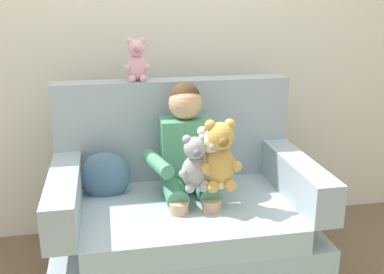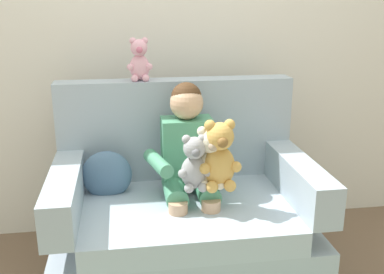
# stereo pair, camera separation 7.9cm
# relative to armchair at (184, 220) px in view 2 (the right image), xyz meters

# --- Properties ---
(back_wall) EXTENTS (6.00, 0.10, 2.60)m
(back_wall) POSITION_rel_armchair_xyz_m (0.00, 0.65, 0.98)
(back_wall) COLOR silver
(back_wall) RESTS_ON ground
(armchair) EXTENTS (1.30, 0.84, 1.01)m
(armchair) POSITION_rel_armchair_xyz_m (0.00, 0.00, 0.00)
(armchair) COLOR #9EADBC
(armchair) RESTS_ON ground
(seated_child) EXTENTS (0.45, 0.39, 0.82)m
(seated_child) POSITION_rel_armchair_xyz_m (0.03, 0.02, 0.34)
(seated_child) COLOR #4C9370
(seated_child) RESTS_ON armchair
(plush_cream) EXTENTS (0.18, 0.15, 0.30)m
(plush_cream) POSITION_rel_armchair_xyz_m (0.11, -0.14, 0.38)
(plush_cream) COLOR silver
(plush_cream) RESTS_ON armchair
(plush_honey) EXTENTS (0.20, 0.16, 0.34)m
(plush_honey) POSITION_rel_armchair_xyz_m (0.15, -0.16, 0.40)
(plush_honey) COLOR gold
(plush_honey) RESTS_ON armchair
(plush_grey) EXTENTS (0.16, 0.13, 0.27)m
(plush_grey) POSITION_rel_armchair_xyz_m (0.03, -0.16, 0.37)
(plush_grey) COLOR #9E9EA3
(plush_grey) RESTS_ON armchair
(plush_pink_on_backrest) EXTENTS (0.14, 0.11, 0.23)m
(plush_pink_on_backrest) POSITION_rel_armchair_xyz_m (-0.19, 0.30, 0.80)
(plush_pink_on_backrest) COLOR #EAA8BC
(plush_pink_on_backrest) RESTS_ON armchair
(throw_pillow) EXTENTS (0.26, 0.12, 0.26)m
(throw_pillow) POSITION_rel_armchair_xyz_m (-0.39, 0.11, 0.23)
(throw_pillow) COLOR slate
(throw_pillow) RESTS_ON armchair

